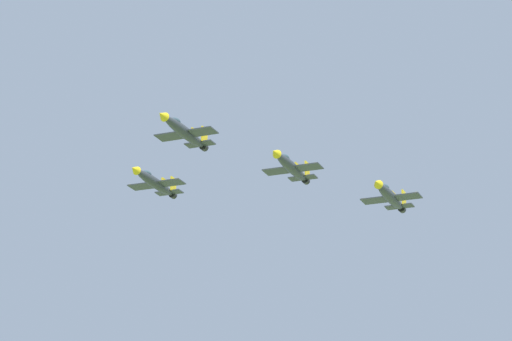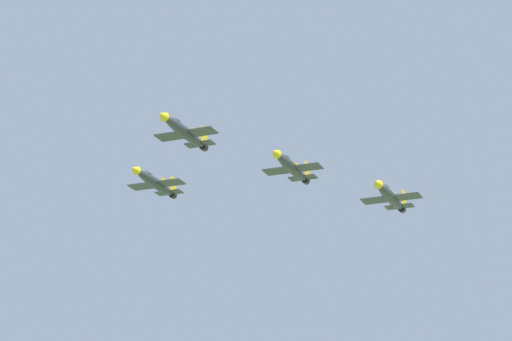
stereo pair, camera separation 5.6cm
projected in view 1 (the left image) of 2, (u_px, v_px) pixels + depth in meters
The scene contains 4 objects.
jet_lead at pixel (184, 132), 203.96m from camera, with size 11.52×17.43×3.85m.
jet_left_wingman at pixel (291, 167), 212.35m from camera, with size 11.37×17.29×3.80m.
jet_right_wingman at pixel (155, 182), 222.34m from camera, with size 11.40×17.33×3.81m.
jet_left_outer at pixel (390, 196), 220.95m from camera, with size 11.89×18.04×3.98m.
Camera 1 is at (-13.63, -169.56, 40.70)m, focal length 81.96 mm.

